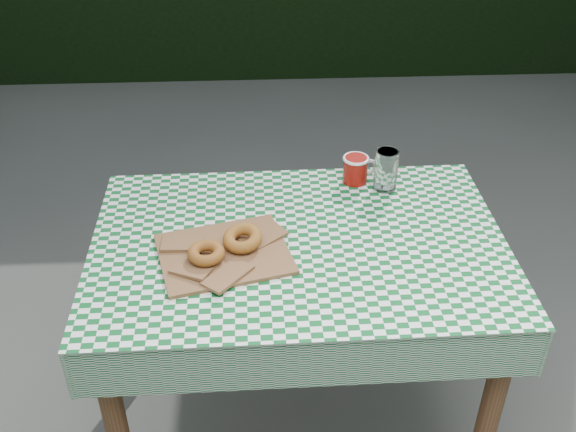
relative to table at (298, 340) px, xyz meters
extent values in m
plane|color=#4E4E49|center=(-0.18, 0.04, -0.38)|extent=(60.00, 60.00, 0.00)
cube|color=brown|center=(0.00, 0.00, 0.00)|extent=(1.13, 0.76, 0.75)
cube|color=#0D5323|center=(0.00, 0.00, 0.38)|extent=(1.15, 0.78, 0.01)
cube|color=brown|center=(-0.20, -0.05, 0.39)|extent=(0.39, 0.35, 0.02)
torus|color=brown|center=(-0.25, -0.08, 0.41)|extent=(0.11, 0.11, 0.03)
torus|color=#9E6420|center=(-0.15, -0.02, 0.42)|extent=(0.15, 0.15, 0.03)
cylinder|color=white|center=(0.28, 0.26, 0.45)|extent=(0.09, 0.09, 0.13)
camera|label=1|loc=(-0.11, -1.47, 1.49)|focal=41.78mm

